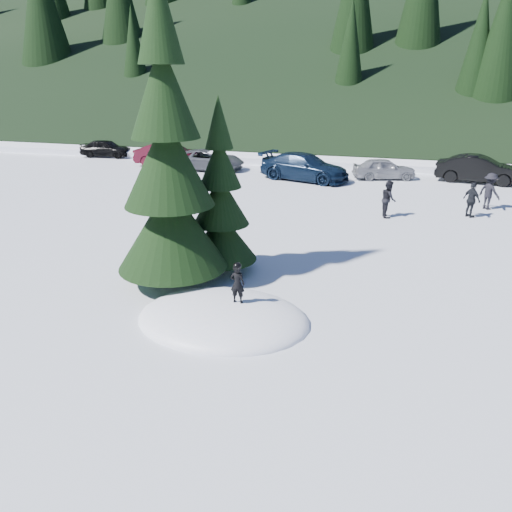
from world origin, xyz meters
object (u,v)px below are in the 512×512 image
(car_1, at_px, (169,155))
(car_4, at_px, (384,169))
(spruce_short, at_px, (221,206))
(child_skier, at_px, (237,284))
(car_0, at_px, (106,148))
(spruce_tall, at_px, (168,173))
(adult_1, at_px, (472,200))
(adult_2, at_px, (490,191))
(car_2, at_px, (208,160))
(adult_0, at_px, (388,199))
(car_3, at_px, (304,167))
(car_5, at_px, (479,169))

(car_1, xyz_separation_m, car_4, (14.05, -0.37, -0.14))
(spruce_short, relative_size, child_skier, 5.35)
(car_0, bearing_deg, spruce_tall, -147.78)
(adult_1, height_order, car_0, adult_1)
(adult_2, relative_size, car_2, 0.36)
(spruce_short, bearing_deg, car_2, 113.13)
(child_skier, height_order, car_0, child_skier)
(adult_0, distance_m, car_0, 23.53)
(car_4, bearing_deg, spruce_tall, 146.31)
(child_skier, bearing_deg, adult_0, -108.34)
(adult_2, xyz_separation_m, car_1, (-19.04, 6.12, -0.08))
(car_3, bearing_deg, car_4, -53.63)
(adult_0, bearing_deg, car_1, 46.95)
(car_0, xyz_separation_m, car_3, (15.80, -4.16, 0.12))
(child_skier, height_order, car_2, child_skier)
(spruce_tall, bearing_deg, car_1, 116.11)
(spruce_short, bearing_deg, car_0, 130.42)
(child_skier, bearing_deg, car_0, -53.30)
(adult_2, xyz_separation_m, car_3, (-9.43, 4.10, -0.06))
(spruce_tall, bearing_deg, adult_1, 48.27)
(adult_2, xyz_separation_m, car_2, (-16.03, 5.51, -0.18))
(car_2, relative_size, car_5, 1.01)
(child_skier, relative_size, car_4, 0.28)
(spruce_short, height_order, car_2, spruce_short)
(spruce_tall, relative_size, child_skier, 8.58)
(adult_0, height_order, car_0, adult_0)
(spruce_short, height_order, child_skier, spruce_short)
(car_3, bearing_deg, car_2, 93.93)
(child_skier, xyz_separation_m, car_1, (-11.44, 19.80, -0.22))
(spruce_tall, relative_size, adult_2, 5.16)
(car_2, distance_m, car_4, 11.05)
(adult_2, bearing_deg, car_0, 29.04)
(adult_1, distance_m, adult_2, 1.94)
(child_skier, xyz_separation_m, car_2, (-8.44, 19.19, -0.33))
(spruce_short, distance_m, car_0, 24.86)
(car_0, bearing_deg, car_2, -111.03)
(spruce_tall, xyz_separation_m, adult_2, (10.14, 12.04, -2.49))
(spruce_short, xyz_separation_m, car_1, (-9.90, 16.76, -1.35))
(car_1, height_order, car_5, car_5)
(spruce_tall, relative_size, car_3, 1.62)
(adult_0, height_order, car_1, adult_0)
(car_0, bearing_deg, car_3, -109.15)
(car_3, bearing_deg, child_skier, -158.13)
(child_skier, relative_size, car_0, 0.26)
(car_5, bearing_deg, car_4, 104.81)
(car_5, bearing_deg, car_1, 99.69)
(spruce_tall, bearing_deg, adult_2, 49.90)
(car_1, relative_size, car_4, 1.27)
(adult_1, xyz_separation_m, car_0, (-24.30, 9.97, -0.12))
(car_4, bearing_deg, adult_1, -168.98)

